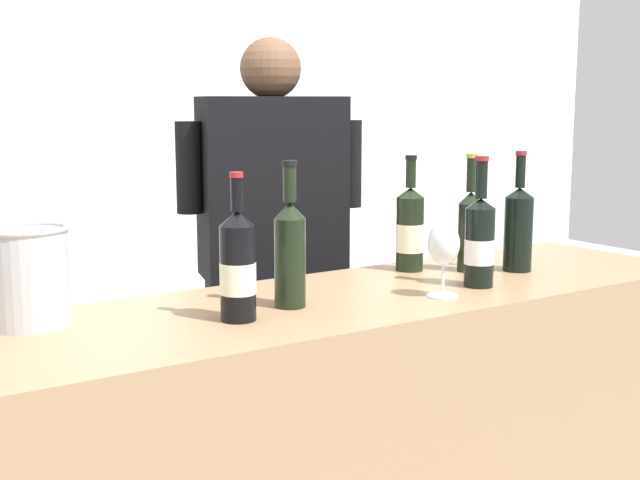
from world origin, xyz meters
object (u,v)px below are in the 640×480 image
at_px(wine_bottle_6, 238,267).
at_px(person_server, 273,301).
at_px(wine_bottle_2, 480,241).
at_px(ice_bucket, 27,275).
at_px(wine_bottle_5, 410,229).
at_px(wine_glass, 444,247).
at_px(wine_bottle_3, 290,250).
at_px(wine_bottle_7, 518,226).
at_px(wine_bottle_4, 470,227).

distance_m(wine_bottle_6, person_server, 0.93).
height_order(wine_bottle_2, ice_bucket, wine_bottle_2).
distance_m(wine_bottle_2, wine_bottle_6, 0.70).
xyz_separation_m(wine_bottle_5, ice_bucket, (-1.08, -0.01, -0.01)).
xyz_separation_m(wine_bottle_6, wine_glass, (0.53, -0.08, 0.01)).
bearing_deg(wine_bottle_2, wine_bottle_3, 171.15).
bearing_deg(person_server, wine_bottle_7, -57.24).
bearing_deg(ice_bucket, wine_bottle_7, -6.94).
xyz_separation_m(wine_bottle_4, wine_bottle_5, (-0.14, 0.10, -0.01)).
bearing_deg(wine_glass, ice_bucket, 162.59).
height_order(wine_bottle_5, wine_bottle_6, same).
xyz_separation_m(wine_bottle_2, wine_bottle_3, (-0.53, 0.08, 0.02)).
distance_m(wine_bottle_5, ice_bucket, 1.08).
distance_m(wine_bottle_5, wine_glass, 0.34).
bearing_deg(wine_glass, wine_bottle_6, 171.72).
xyz_separation_m(wine_bottle_3, wine_bottle_5, (0.52, 0.18, -0.02)).
bearing_deg(wine_bottle_5, wine_bottle_2, -86.54).
bearing_deg(wine_bottle_6, wine_glass, -8.28).
bearing_deg(wine_glass, person_server, 92.11).
bearing_deg(wine_bottle_4, wine_glass, -144.15).
xyz_separation_m(wine_glass, ice_bucket, (-0.94, 0.29, -0.02)).
relative_size(wine_bottle_2, wine_bottle_4, 1.02).
xyz_separation_m(wine_bottle_4, wine_bottle_7, (0.12, -0.07, 0.00)).
bearing_deg(wine_bottle_2, wine_bottle_7, 20.97).
relative_size(wine_bottle_5, wine_bottle_6, 1.00).
xyz_separation_m(wine_bottle_3, wine_bottle_7, (0.77, 0.01, -0.01)).
bearing_deg(wine_bottle_5, wine_bottle_4, -37.17).
xyz_separation_m(wine_bottle_2, wine_glass, (-0.16, -0.04, 0.01)).
distance_m(wine_bottle_2, person_server, 0.83).
relative_size(wine_bottle_6, wine_bottle_7, 0.96).
bearing_deg(ice_bucket, wine_bottle_6, -28.29).
bearing_deg(wine_bottle_7, wine_glass, -161.84).
relative_size(wine_bottle_7, person_server, 0.21).
bearing_deg(person_server, wine_bottle_2, -76.04).
bearing_deg(wine_bottle_2, person_server, 103.96).
relative_size(wine_bottle_4, wine_bottle_7, 0.98).
xyz_separation_m(wine_bottle_3, wine_bottle_4, (0.65, 0.08, -0.01)).
relative_size(wine_bottle_4, ice_bucket, 1.54).
bearing_deg(ice_bucket, wine_glass, -17.41).
xyz_separation_m(wine_bottle_6, ice_bucket, (-0.40, 0.22, -0.01)).
relative_size(wine_bottle_3, wine_bottle_7, 1.01).
height_order(wine_bottle_2, wine_bottle_5, wine_bottle_2).
relative_size(wine_bottle_3, wine_bottle_4, 1.03).
distance_m(wine_bottle_3, wine_glass, 0.39).
bearing_deg(wine_bottle_6, wine_bottle_4, 8.68).
xyz_separation_m(ice_bucket, person_server, (0.91, 0.50, -0.28)).
height_order(wine_glass, ice_bucket, ice_bucket).
relative_size(wine_bottle_7, wine_glass, 1.83).
xyz_separation_m(wine_bottle_5, wine_bottle_6, (-0.68, -0.23, 0.00)).
bearing_deg(wine_bottle_6, wine_bottle_2, -3.21).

